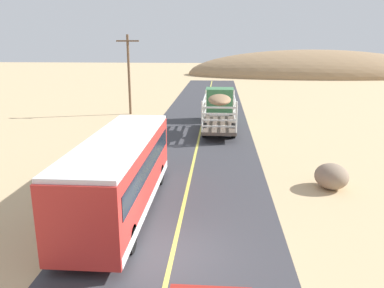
% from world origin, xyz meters
% --- Properties ---
extents(ground_plane, '(240.00, 240.00, 0.00)m').
position_xyz_m(ground_plane, '(0.00, 0.00, 0.00)').
color(ground_plane, tan).
extents(road_surface, '(8.00, 120.00, 0.02)m').
position_xyz_m(road_surface, '(0.00, 0.00, 0.01)').
color(road_surface, '#38383D').
rests_on(road_surface, ground).
extents(road_centre_line, '(0.16, 117.60, 0.00)m').
position_xyz_m(road_centre_line, '(0.00, 0.00, 0.02)').
color(road_centre_line, '#D8CC4C').
rests_on(road_centre_line, road_surface).
extents(livestock_truck, '(2.53, 9.70, 3.02)m').
position_xyz_m(livestock_truck, '(1.48, 21.01, 1.79)').
color(livestock_truck, '#3F7F4C').
rests_on(livestock_truck, road_surface).
extents(bus, '(2.54, 10.00, 3.21)m').
position_xyz_m(bus, '(-2.56, 3.32, 1.75)').
color(bus, red).
rests_on(bus, road_surface).
extents(power_pole_mid, '(2.20, 0.24, 7.66)m').
position_xyz_m(power_pole_mid, '(-7.38, 25.60, 4.12)').
color(power_pole_mid, brown).
rests_on(power_pole_mid, ground).
extents(boulder_near_shoulder, '(1.61, 1.79, 1.24)m').
position_xyz_m(boulder_near_shoulder, '(7.04, 6.65, 0.62)').
color(boulder_near_shoulder, '#84705B').
rests_on(boulder_near_shoulder, ground).
extents(distant_hill, '(53.29, 23.79, 10.75)m').
position_xyz_m(distant_hill, '(21.10, 73.21, 0.00)').
color(distant_hill, '#957553').
rests_on(distant_hill, ground).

